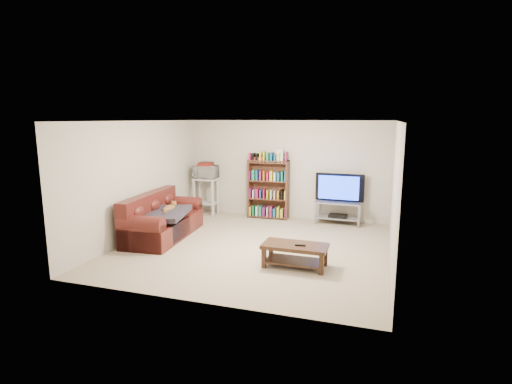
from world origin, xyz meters
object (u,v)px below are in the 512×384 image
at_px(coffee_table, 295,251).
at_px(tv_stand, 338,209).
at_px(bookshelf, 268,189).
at_px(sofa, 160,222).

relative_size(coffee_table, tv_stand, 1.01).
height_order(coffee_table, bookshelf, bookshelf).
xyz_separation_m(sofa, coffee_table, (3.05, -0.83, -0.05)).
bearing_deg(tv_stand, coffee_table, -95.26).
bearing_deg(sofa, bookshelf, 47.81).
height_order(sofa, coffee_table, sofa).
distance_m(sofa, tv_stand, 4.07).
bearing_deg(sofa, tv_stand, 27.87).
distance_m(tv_stand, bookshelf, 1.76).
height_order(tv_stand, bookshelf, bookshelf).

